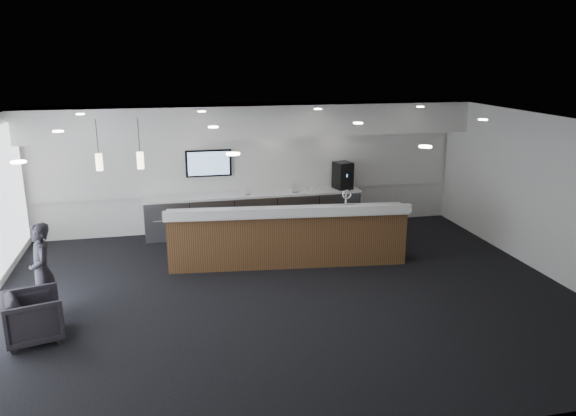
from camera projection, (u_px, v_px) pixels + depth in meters
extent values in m
plane|color=black|center=(288.00, 294.00, 9.86)|extent=(10.00, 10.00, 0.00)
cube|color=black|center=(288.00, 123.00, 9.06)|extent=(10.00, 8.00, 0.02)
cube|color=silver|center=(251.00, 167.00, 13.22)|extent=(10.00, 0.02, 3.00)
cube|color=silver|center=(548.00, 196.00, 10.50)|extent=(0.02, 8.00, 3.00)
cube|color=white|center=(253.00, 120.00, 12.49)|extent=(10.00, 0.90, 0.70)
cube|color=white|center=(251.00, 163.00, 13.17)|extent=(9.80, 0.06, 1.40)
cube|color=gray|center=(254.00, 214.00, 13.16)|extent=(5.00, 0.60, 0.90)
cube|color=white|center=(254.00, 194.00, 13.04)|extent=(5.06, 0.66, 0.05)
cylinder|color=white|center=(167.00, 221.00, 12.43)|extent=(0.60, 0.02, 0.02)
cylinder|color=white|center=(213.00, 218.00, 12.64)|extent=(0.60, 0.02, 0.02)
cylinder|color=white|center=(256.00, 216.00, 12.85)|extent=(0.60, 0.02, 0.02)
cylinder|color=white|center=(299.00, 213.00, 13.06)|extent=(0.60, 0.02, 0.02)
cylinder|color=white|center=(340.00, 211.00, 13.27)|extent=(0.60, 0.02, 0.02)
cube|color=black|center=(209.00, 163.00, 12.89)|extent=(1.05, 0.07, 0.62)
cube|color=#2C67B3|center=(209.00, 164.00, 12.85)|extent=(0.95, 0.01, 0.54)
cylinder|color=#F8EDC1|center=(140.00, 166.00, 9.51)|extent=(0.12, 0.12, 0.30)
cylinder|color=#F8EDC1|center=(96.00, 167.00, 9.36)|extent=(0.12, 0.12, 0.30)
cube|color=#4A3018|center=(288.00, 238.00, 11.18)|extent=(4.71, 1.14, 1.05)
cube|color=white|center=(288.00, 212.00, 11.03)|extent=(4.80, 1.23, 0.06)
cube|color=white|center=(290.00, 212.00, 10.66)|extent=(4.74, 0.62, 0.18)
cylinder|color=white|center=(346.00, 200.00, 11.21)|extent=(0.04, 0.04, 0.28)
torus|color=white|center=(347.00, 194.00, 11.12)|extent=(0.19, 0.05, 0.19)
cube|color=black|center=(343.00, 175.00, 13.40)|extent=(0.46, 0.49, 0.65)
cube|color=white|center=(345.00, 190.00, 13.27)|extent=(0.23, 0.12, 0.02)
cube|color=silver|center=(248.00, 191.00, 12.86)|extent=(0.14, 0.03, 0.19)
cube|color=silver|center=(295.00, 188.00, 13.09)|extent=(0.17, 0.04, 0.22)
imported|color=black|center=(34.00, 317.00, 8.21)|extent=(0.97, 0.96, 0.73)
imported|color=black|center=(42.00, 271.00, 8.83)|extent=(0.53, 0.66, 1.56)
imported|color=white|center=(312.00, 189.00, 13.25)|extent=(0.09, 0.09, 0.09)
imported|color=white|center=(307.00, 189.00, 13.22)|extent=(0.13, 0.13, 0.09)
imported|color=white|center=(301.00, 190.00, 13.19)|extent=(0.11, 0.11, 0.09)
imported|color=white|center=(295.00, 190.00, 13.16)|extent=(0.12, 0.12, 0.09)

